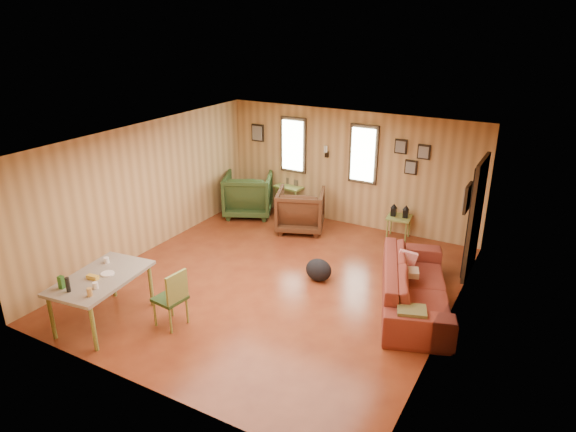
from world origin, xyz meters
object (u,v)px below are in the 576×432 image
Objects in this scene: side_table at (399,216)px; dining_table at (100,281)px; recliner_brown at (301,208)px; recliner_green at (248,192)px; sofa at (416,278)px; end_table at (292,193)px.

dining_table is (-2.79, -4.93, 0.17)m from side_table.
recliner_brown is 1.32× the size of side_table.
recliner_brown is 0.63× the size of dining_table.
dining_table is at bearing 70.81° from recliner_green.
sofa is at bearing -66.61° from side_table.
recliner_brown is at bearing 145.94° from recliner_green.
recliner_brown is 0.93× the size of recliner_green.
recliner_brown is 1.43m from recliner_green.
sofa is 3.37× the size of side_table.
recliner_brown is (-2.91, 1.78, -0.00)m from sofa.
recliner_green is (-1.41, 0.21, 0.04)m from recliner_brown.
recliner_green is at bearing 89.65° from dining_table.
recliner_green is (-4.32, 1.99, 0.04)m from sofa.
sofa is 1.62× the size of dining_table.
side_table is at bearing 4.52° from sofa.
side_table is at bearing -6.23° from end_table.
recliner_brown is at bearing -164.17° from side_table.
end_table is (0.76, 0.61, -0.08)m from recliner_green.
end_table is at bearing 173.77° from side_table.
side_table is at bearing 174.61° from recliner_brown.
dining_table is (-3.79, -2.61, 0.18)m from sofa.
end_table is at bearing -72.63° from recliner_brown.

